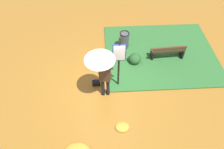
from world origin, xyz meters
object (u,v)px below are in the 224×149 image
Objects in this scene: info_sign_post at (119,58)px; park_bench at (168,51)px; person_with_umbrella at (102,66)px; trash_bin at (124,41)px; handbag at (96,83)px.

info_sign_post is 2.75m from park_bench.
info_sign_post is (-0.57, -0.41, -0.11)m from person_with_umbrella.
info_sign_post is at bearing -144.56° from person_with_umbrella.
park_bench is 1.68× the size of trash_bin.
park_bench is (-2.18, -1.33, -1.04)m from info_sign_post.
handbag is at bearing -58.94° from person_with_umbrella.
trash_bin is (-0.42, -2.10, -1.03)m from info_sign_post.
person_with_umbrella is 0.71m from info_sign_post.
person_with_umbrella is at bearing 121.06° from handbag.
park_bench is at bearing -148.67° from info_sign_post.
handbag is (0.83, -0.03, -1.32)m from info_sign_post.
park_bench is (-2.75, -1.73, -1.15)m from person_with_umbrella.
person_with_umbrella reaches higher than handbag.
info_sign_post is at bearing 177.62° from handbag.
person_with_umbrella reaches higher than trash_bin.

